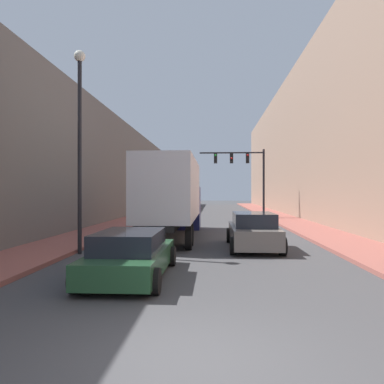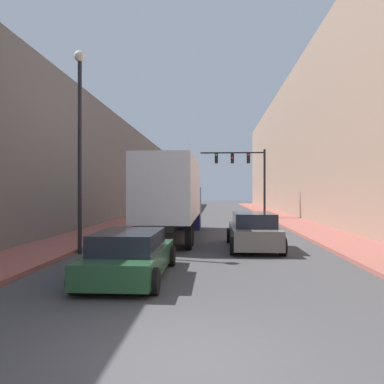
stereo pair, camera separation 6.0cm
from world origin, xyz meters
The scene contains 10 objects.
ground_plane centered at (0.00, 0.00, 0.00)m, with size 200.00×200.00×0.00m, color #424244.
sidewalk_right centered at (6.47, 30.00, 0.07)m, with size 2.84×80.00×0.15m.
sidewalk_left centered at (-6.47, 30.00, 0.07)m, with size 2.84×80.00×0.15m.
building_right centered at (10.89, 30.00, 7.15)m, with size 6.00×80.00×14.30m.
building_left centered at (-10.89, 30.00, 4.50)m, with size 6.00×80.00×9.00m.
semi_truck centered at (-1.80, 14.63, 2.27)m, with size 2.52×11.26×4.04m.
sedan_car centered at (-1.98, 5.15, 0.64)m, with size 2.14×4.77×1.33m.
suv_car centered at (2.04, 10.87, 0.74)m, with size 2.13×4.83×1.54m.
traffic_signal_gantry centered at (3.33, 28.93, 4.50)m, with size 5.92×0.35×6.30m.
street_lamp centered at (-4.90, 9.08, 5.01)m, with size 0.44×0.44×7.98m.
Camera 1 is at (0.35, -5.30, 2.42)m, focal length 35.00 mm.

